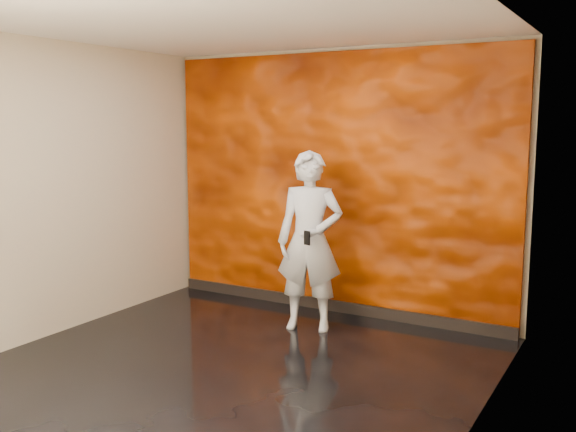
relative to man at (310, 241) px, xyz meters
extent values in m
cube|color=black|center=(-0.07, -1.27, -0.89)|extent=(4.00, 4.00, 0.01)
cube|color=#BDAD90|center=(-0.07, 0.73, 0.52)|extent=(4.00, 0.02, 2.80)
cube|color=#BDAD90|center=(-0.07, -3.27, 0.52)|extent=(4.00, 0.02, 2.80)
cube|color=#BDAD90|center=(-2.07, -1.27, 0.52)|extent=(0.02, 4.00, 2.80)
cube|color=#BDAD90|center=(1.93, -1.27, 0.52)|extent=(0.02, 4.00, 2.80)
cube|color=white|center=(-0.07, -1.27, 1.92)|extent=(4.00, 4.00, 0.01)
cube|color=#D54900|center=(-0.07, 0.69, 0.50)|extent=(3.90, 0.06, 2.75)
cube|color=black|center=(-0.07, 0.65, -0.82)|extent=(3.90, 0.04, 0.12)
imported|color=#A0A5B0|center=(0.00, 0.00, 0.00)|extent=(0.74, 0.59, 1.76)
cube|color=black|center=(0.09, -0.23, 0.08)|extent=(0.07, 0.04, 0.13)
camera|label=1|loc=(2.87, -5.45, 1.16)|focal=40.00mm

